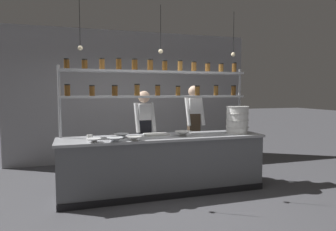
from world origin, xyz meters
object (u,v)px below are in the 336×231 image
(cutting_board, at_px, (156,134))
(spice_shelf_unit, at_px, (157,85))
(prep_bowl_near_right, at_px, (94,140))
(prep_bowl_far_left, at_px, (115,140))
(prep_bowl_near_left, at_px, (121,136))
(chef_center, at_px, (194,123))
(prep_bowl_center_back, at_px, (183,134))
(container_stack, at_px, (237,120))
(prep_bowl_center_front, at_px, (134,138))
(chef_left, at_px, (144,131))
(serving_cup_front, at_px, (90,138))

(cutting_board, bearing_deg, spice_shelf_unit, 68.97)
(prep_bowl_near_right, xyz_separation_m, prep_bowl_far_left, (0.29, -0.05, 0.00))
(cutting_board, relative_size, prep_bowl_near_right, 1.90)
(prep_bowl_near_left, bearing_deg, prep_bowl_far_left, -112.54)
(cutting_board, distance_m, prep_bowl_near_right, 1.12)
(chef_center, bearing_deg, prep_bowl_center_back, -119.65)
(container_stack, bearing_deg, chef_center, 117.90)
(chef_center, distance_m, cutting_board, 1.14)
(prep_bowl_center_front, bearing_deg, cutting_board, 43.80)
(spice_shelf_unit, bearing_deg, prep_bowl_near_right, -151.36)
(cutting_board, bearing_deg, prep_bowl_center_back, -29.57)
(cutting_board, xyz_separation_m, prep_bowl_near_left, (-0.60, -0.12, 0.02))
(prep_bowl_center_back, relative_size, prep_bowl_near_right, 1.34)
(chef_left, bearing_deg, serving_cup_front, -149.47)
(serving_cup_front, bearing_deg, chef_left, 32.85)
(spice_shelf_unit, bearing_deg, chef_left, 128.99)
(chef_center, relative_size, prep_bowl_near_left, 7.14)
(prep_bowl_near_left, relative_size, prep_bowl_near_right, 1.17)
(container_stack, height_order, prep_bowl_far_left, container_stack)
(prep_bowl_far_left, bearing_deg, prep_bowl_near_right, 171.01)
(container_stack, bearing_deg, chef_left, 157.85)
(prep_bowl_far_left, height_order, serving_cup_front, serving_cup_front)
(spice_shelf_unit, height_order, chef_center, spice_shelf_unit)
(prep_bowl_near_right, bearing_deg, prep_bowl_center_front, -1.11)
(chef_left, relative_size, prep_bowl_center_back, 5.87)
(spice_shelf_unit, distance_m, prep_bowl_far_left, 1.31)
(chef_left, height_order, prep_bowl_near_right, chef_left)
(prep_bowl_far_left, bearing_deg, container_stack, 6.88)
(prep_bowl_near_left, bearing_deg, spice_shelf_unit, 23.98)
(spice_shelf_unit, height_order, prep_bowl_near_right, spice_shelf_unit)
(prep_bowl_center_front, xyz_separation_m, prep_bowl_far_left, (-0.29, -0.03, 0.00))
(chef_center, height_order, serving_cup_front, chef_center)
(chef_center, height_order, prep_bowl_center_front, chef_center)
(chef_left, distance_m, serving_cup_front, 1.15)
(cutting_board, height_order, prep_bowl_far_left, prep_bowl_far_left)
(cutting_board, xyz_separation_m, serving_cup_front, (-1.08, -0.23, 0.03))
(chef_center, distance_m, prep_bowl_near_right, 2.24)
(prep_bowl_near_left, bearing_deg, serving_cup_front, -167.39)
(cutting_board, relative_size, prep_bowl_center_back, 1.42)
(spice_shelf_unit, distance_m, chef_center, 1.22)
(chef_center, relative_size, prep_bowl_center_front, 7.66)
(prep_bowl_near_left, distance_m, prep_bowl_far_left, 0.38)
(container_stack, xyz_separation_m, prep_bowl_near_right, (-2.42, -0.21, -0.21))
(spice_shelf_unit, bearing_deg, serving_cup_front, -160.63)
(chef_center, relative_size, prep_bowl_near_right, 8.33)
(spice_shelf_unit, height_order, chef_left, spice_shelf_unit)
(prep_bowl_center_back, bearing_deg, cutting_board, 150.43)
(chef_center, distance_m, container_stack, 0.98)
(prep_bowl_center_front, relative_size, prep_bowl_far_left, 0.95)
(chef_left, height_order, chef_center, chef_center)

